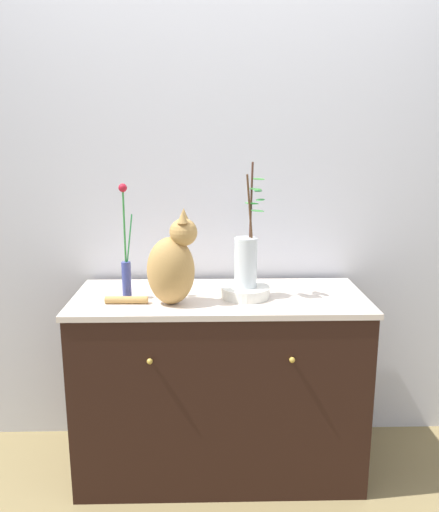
% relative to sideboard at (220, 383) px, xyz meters
% --- Properties ---
extents(ground_plane, '(6.00, 6.00, 0.00)m').
position_rel_sideboard_xyz_m(ground_plane, '(0.00, 0.00, -0.43)').
color(ground_plane, olive).
extents(wall_back, '(4.40, 0.08, 2.60)m').
position_rel_sideboard_xyz_m(wall_back, '(0.00, 0.35, 0.87)').
color(wall_back, silver).
rests_on(wall_back, ground_plane).
extents(sideboard, '(1.30, 0.56, 0.86)m').
position_rel_sideboard_xyz_m(sideboard, '(0.00, 0.00, 0.00)').
color(sideboard, black).
rests_on(sideboard, ground_plane).
extents(cat_sitting, '(0.39, 0.16, 0.40)m').
position_rel_sideboard_xyz_m(cat_sitting, '(-0.20, -0.11, 0.60)').
color(cat_sitting, '#B08549').
rests_on(cat_sitting, sideboard).
extents(vase_slim_green, '(0.06, 0.04, 0.50)m').
position_rel_sideboard_xyz_m(vase_slim_green, '(-0.40, -0.04, 0.58)').
color(vase_slim_green, '#394187').
rests_on(vase_slim_green, sideboard).
extents(bowl_porcelain, '(0.22, 0.22, 0.05)m').
position_rel_sideboard_xyz_m(bowl_porcelain, '(0.11, -0.03, 0.45)').
color(bowl_porcelain, silver).
rests_on(bowl_porcelain, sideboard).
extents(vase_glass_clear, '(0.14, 0.12, 0.54)m').
position_rel_sideboard_xyz_m(vase_glass_clear, '(0.12, -0.03, 0.60)').
color(vase_glass_clear, silver).
rests_on(vase_glass_clear, bowl_porcelain).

